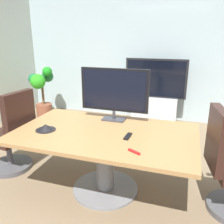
# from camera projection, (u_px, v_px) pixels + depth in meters

# --- Properties ---
(ground_plane) EXTENTS (6.95, 6.95, 0.00)m
(ground_plane) POSITION_uv_depth(u_px,v_px,m) (102.00, 198.00, 2.68)
(ground_plane) COLOR #7A664C
(wall_back_glass_partition) EXTENTS (5.75, 0.10, 2.79)m
(wall_back_glass_partition) POSITION_uv_depth(u_px,v_px,m) (152.00, 53.00, 4.95)
(wall_back_glass_partition) COLOR #9EB2B7
(wall_back_glass_partition) RESTS_ON ground
(conference_table) EXTENTS (1.96, 1.17, 0.73)m
(conference_table) POSITION_uv_depth(u_px,v_px,m) (105.00, 147.00, 2.67)
(conference_table) COLOR olive
(conference_table) RESTS_ON ground
(office_chair_left) EXTENTS (0.62, 0.60, 1.09)m
(office_chair_left) POSITION_uv_depth(u_px,v_px,m) (12.00, 138.00, 3.12)
(office_chair_left) COLOR #4C4C51
(office_chair_left) RESTS_ON ground
(tv_monitor) EXTENTS (0.84, 0.18, 0.64)m
(tv_monitor) POSITION_uv_depth(u_px,v_px,m) (114.00, 91.00, 2.89)
(tv_monitor) COLOR #333338
(tv_monitor) RESTS_ON conference_table
(wall_display_unit) EXTENTS (1.20, 0.36, 1.31)m
(wall_display_unit) POSITION_uv_depth(u_px,v_px,m) (155.00, 102.00, 4.87)
(wall_display_unit) COLOR #B7BABC
(wall_display_unit) RESTS_ON ground
(potted_plant) EXTENTS (0.54, 0.60, 1.11)m
(potted_plant) POSITION_uv_depth(u_px,v_px,m) (42.00, 90.00, 5.15)
(potted_plant) COLOR brown
(potted_plant) RESTS_ON ground
(conference_phone) EXTENTS (0.22, 0.22, 0.07)m
(conference_phone) POSITION_uv_depth(u_px,v_px,m) (46.00, 127.00, 2.65)
(conference_phone) COLOR black
(conference_phone) RESTS_ON conference_table
(remote_control) EXTENTS (0.06, 0.17, 0.02)m
(remote_control) POSITION_uv_depth(u_px,v_px,m) (128.00, 136.00, 2.47)
(remote_control) COLOR black
(remote_control) RESTS_ON conference_table
(whiteboard_marker) EXTENTS (0.12, 0.08, 0.02)m
(whiteboard_marker) POSITION_uv_depth(u_px,v_px,m) (134.00, 152.00, 2.14)
(whiteboard_marker) COLOR red
(whiteboard_marker) RESTS_ON conference_table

